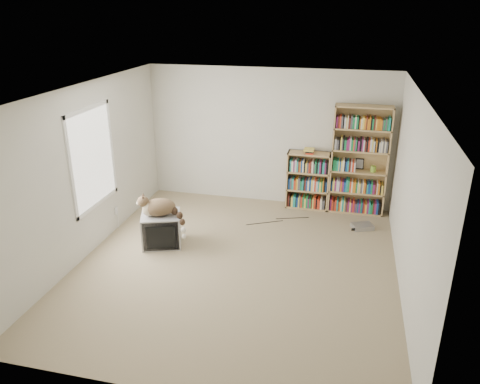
% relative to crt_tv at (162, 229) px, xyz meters
% --- Properties ---
extents(floor, '(4.50, 5.00, 0.01)m').
position_rel_crt_tv_xyz_m(floor, '(1.29, -0.37, -0.25)').
color(floor, tan).
rests_on(floor, ground).
extents(wall_back, '(4.50, 0.02, 2.50)m').
position_rel_crt_tv_xyz_m(wall_back, '(1.29, 2.13, 1.00)').
color(wall_back, beige).
rests_on(wall_back, floor).
extents(wall_front, '(4.50, 0.02, 2.50)m').
position_rel_crt_tv_xyz_m(wall_front, '(1.29, -2.87, 1.00)').
color(wall_front, beige).
rests_on(wall_front, floor).
extents(wall_left, '(0.02, 5.00, 2.50)m').
position_rel_crt_tv_xyz_m(wall_left, '(-0.96, -0.37, 1.00)').
color(wall_left, beige).
rests_on(wall_left, floor).
extents(wall_right, '(0.02, 5.00, 2.50)m').
position_rel_crt_tv_xyz_m(wall_right, '(3.54, -0.37, 1.00)').
color(wall_right, beige).
rests_on(wall_right, floor).
extents(ceiling, '(4.50, 5.00, 0.02)m').
position_rel_crt_tv_xyz_m(ceiling, '(1.29, -0.37, 2.25)').
color(ceiling, white).
rests_on(ceiling, wall_back).
extents(window, '(0.02, 1.22, 1.52)m').
position_rel_crt_tv_xyz_m(window, '(-0.94, -0.17, 1.15)').
color(window, white).
rests_on(window, wall_left).
extents(crt_tv, '(0.73, 0.70, 0.51)m').
position_rel_crt_tv_xyz_m(crt_tv, '(0.00, 0.00, 0.00)').
color(crt_tv, '#949497').
rests_on(crt_tv, floor).
extents(cat, '(0.82, 0.50, 0.59)m').
position_rel_crt_tv_xyz_m(cat, '(0.07, -0.06, 0.36)').
color(cat, '#321F14').
rests_on(cat, crt_tv).
extents(bookcase_tall, '(0.97, 0.30, 1.94)m').
position_rel_crt_tv_xyz_m(bookcase_tall, '(2.94, 1.99, 0.66)').
color(bookcase_tall, tan).
rests_on(bookcase_tall, floor).
extents(bookcase_short, '(0.77, 0.30, 1.05)m').
position_rel_crt_tv_xyz_m(bookcase_short, '(2.07, 1.99, 0.23)').
color(bookcase_short, tan).
rests_on(bookcase_short, floor).
extents(book_stack, '(0.18, 0.23, 0.08)m').
position_rel_crt_tv_xyz_m(book_stack, '(2.07, 1.96, 0.84)').
color(book_stack, red).
rests_on(book_stack, bookcase_short).
extents(green_mug, '(0.09, 0.09, 0.10)m').
position_rel_crt_tv_xyz_m(green_mug, '(3.19, 1.97, 0.59)').
color(green_mug, '#7CAB31').
rests_on(green_mug, bookcase_tall).
extents(framed_print, '(0.14, 0.05, 0.19)m').
position_rel_crt_tv_xyz_m(framed_print, '(2.95, 2.07, 0.63)').
color(framed_print, black).
rests_on(framed_print, bookcase_tall).
extents(dvd_player, '(0.40, 0.35, 0.08)m').
position_rel_crt_tv_xyz_m(dvd_player, '(3.08, 1.28, -0.22)').
color(dvd_player, '#A7A7AC').
rests_on(dvd_player, floor).
extents(wall_outlet, '(0.01, 0.08, 0.13)m').
position_rel_crt_tv_xyz_m(wall_outlet, '(-0.94, 0.34, 0.07)').
color(wall_outlet, silver).
rests_on(wall_outlet, wall_left).
extents(floor_cables, '(1.20, 0.70, 0.01)m').
position_rel_crt_tv_xyz_m(floor_cables, '(1.38, 1.24, -0.25)').
color(floor_cables, black).
rests_on(floor_cables, floor).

